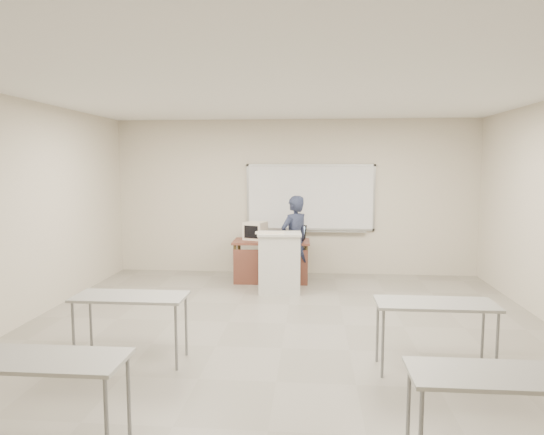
# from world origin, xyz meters

# --- Properties ---
(floor) EXTENTS (7.00, 8.00, 0.01)m
(floor) POSITION_xyz_m (0.00, 0.00, -0.01)
(floor) COLOR gray
(floor) RESTS_ON ground
(whiteboard) EXTENTS (2.48, 0.10, 1.31)m
(whiteboard) POSITION_xyz_m (0.30, 3.97, 1.48)
(whiteboard) COLOR white
(whiteboard) RESTS_ON floor
(student_desks) EXTENTS (4.40, 2.20, 0.73)m
(student_desks) POSITION_xyz_m (-0.00, -1.35, 0.67)
(student_desks) COLOR gray
(student_desks) RESTS_ON floor
(instructor_desk) EXTENTS (1.39, 0.70, 0.75)m
(instructor_desk) POSITION_xyz_m (-0.40, 3.19, 0.54)
(instructor_desk) COLOR brown
(instructor_desk) RESTS_ON floor
(podium) EXTENTS (0.72, 0.52, 1.01)m
(podium) POSITION_xyz_m (-0.20, 2.50, 0.51)
(podium) COLOR silver
(podium) RESTS_ON floor
(crt_monitor) EXTENTS (0.36, 0.40, 0.34)m
(crt_monitor) POSITION_xyz_m (-0.70, 3.43, 0.91)
(crt_monitor) COLOR beige
(crt_monitor) RESTS_ON instructor_desk
(laptop) EXTENTS (0.36, 0.33, 0.26)m
(laptop) POSITION_xyz_m (0.00, 3.46, 0.81)
(laptop) COLOR black
(laptop) RESTS_ON instructor_desk
(mouse) EXTENTS (0.11, 0.10, 0.04)m
(mouse) POSITION_xyz_m (-0.20, 3.35, 0.77)
(mouse) COLOR #94969B
(mouse) RESTS_ON instructor_desk
(keyboard) EXTENTS (0.49, 0.20, 0.03)m
(keyboard) POSITION_xyz_m (-0.35, 2.38, 1.02)
(keyboard) COLOR beige
(keyboard) RESTS_ON podium
(presenter) EXTENTS (0.68, 0.68, 1.59)m
(presenter) POSITION_xyz_m (0.03, 3.02, 0.80)
(presenter) COLOR black
(presenter) RESTS_ON floor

